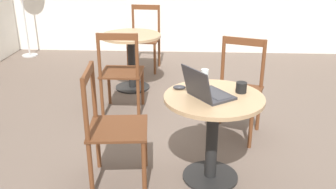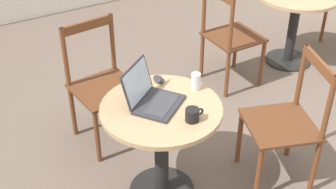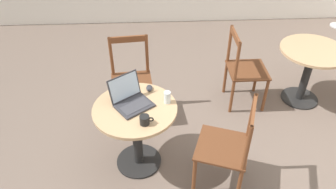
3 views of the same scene
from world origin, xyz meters
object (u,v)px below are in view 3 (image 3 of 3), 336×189
object	(u,v)px
cafe_table_mid	(310,64)
chair_near_back	(132,80)
laptop	(131,100)
chair_mid_left	(244,70)
mouse	(149,88)
chair_near_right	(228,147)
drinking_glass	(167,97)
mug	(145,120)
cafe_table_near	(136,124)

from	to	relation	value
cafe_table_mid	chair_near_back	size ratio (longest dim) A/B	0.80
chair_near_back	laptop	size ratio (longest dim) A/B	2.24
cafe_table_mid	laptop	bearing A→B (deg)	-156.97
chair_mid_left	mouse	xyz separation A→B (m)	(-1.10, -0.66, 0.26)
chair_near_right	drinking_glass	distance (m)	0.69
mouse	mug	distance (m)	0.48
laptop	drinking_glass	world-z (taller)	laptop
cafe_table_near	mouse	xyz separation A→B (m)	(0.13, 0.26, 0.21)
cafe_table_near	chair_near_right	size ratio (longest dim) A/B	0.80
laptop	mouse	distance (m)	0.27
cafe_table_mid	cafe_table_near	bearing A→B (deg)	-155.33
chair_near_back	chair_near_right	size ratio (longest dim) A/B	1.00
drinking_glass	chair_mid_left	bearing A→B (deg)	42.46
mug	chair_mid_left	bearing A→B (deg)	44.79
chair_near_back	chair_mid_left	size ratio (longest dim) A/B	1.00
cafe_table_near	mug	bearing A→B (deg)	-66.52
cafe_table_mid	chair_mid_left	xyz separation A→B (m)	(-0.78, -0.00, -0.05)
cafe_table_near	mouse	distance (m)	0.36
mouse	laptop	bearing A→B (deg)	-128.25
cafe_table_near	mug	distance (m)	0.33
chair_near_back	mug	world-z (taller)	chair_near_back
cafe_table_mid	drinking_glass	size ratio (longest dim) A/B	6.63
cafe_table_near	cafe_table_mid	size ratio (longest dim) A/B	1.00
cafe_table_mid	drinking_glass	world-z (taller)	drinking_glass
cafe_table_mid	mouse	size ratio (longest dim) A/B	7.55
chair_near_right	mug	world-z (taller)	chair_near_right
cafe_table_near	mouse	bearing A→B (deg)	63.32
chair_near_back	mouse	xyz separation A→B (m)	(0.20, -0.51, 0.26)
chair_mid_left	mug	size ratio (longest dim) A/B	7.89
drinking_glass	mug	bearing A→B (deg)	-126.40
laptop	drinking_glass	distance (m)	0.32
cafe_table_mid	mug	distance (m)	2.23
mug	chair_near_back	bearing A→B (deg)	99.48
mouse	cafe_table_near	bearing A→B (deg)	-116.68
laptop	drinking_glass	bearing A→B (deg)	1.04
chair_near_right	mug	xyz separation A→B (m)	(-0.71, 0.08, 0.29)
chair_mid_left	cafe_table_near	bearing A→B (deg)	-143.21
mouse	drinking_glass	distance (m)	0.26
cafe_table_near	mouse	size ratio (longest dim) A/B	7.55
cafe_table_near	chair_near_right	world-z (taller)	chair_near_right
cafe_table_mid	mug	size ratio (longest dim) A/B	6.35
cafe_table_mid	mug	world-z (taller)	mug
mouse	chair_mid_left	bearing A→B (deg)	30.88
chair_near_right	cafe_table_mid	bearing A→B (deg)	45.09
chair_near_back	mouse	distance (m)	0.61
chair_near_back	chair_near_right	bearing A→B (deg)	-50.37
mouse	drinking_glass	xyz separation A→B (m)	(0.16, -0.20, 0.04)
chair_near_back	drinking_glass	size ratio (longest dim) A/B	8.24
cafe_table_near	mug	world-z (taller)	mug
laptop	mouse	world-z (taller)	laptop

